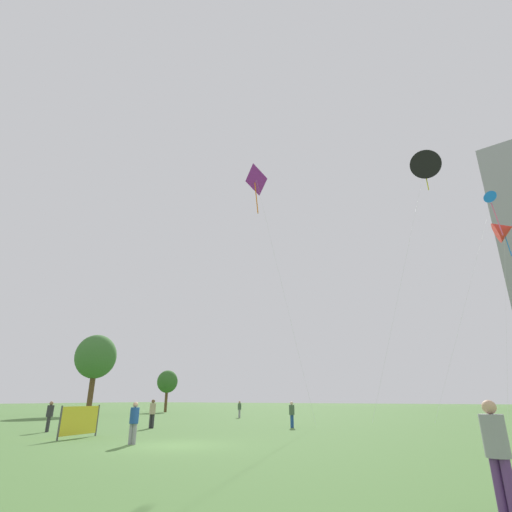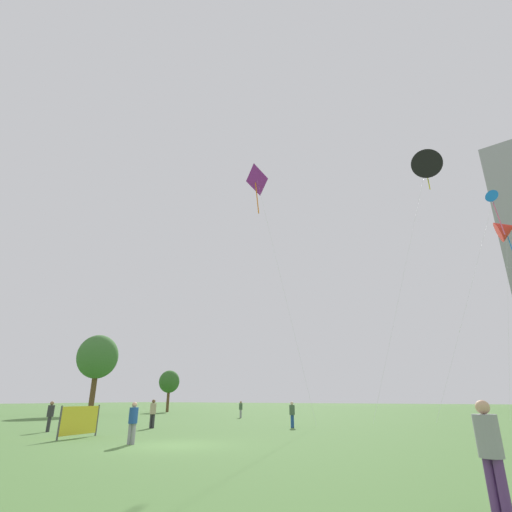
# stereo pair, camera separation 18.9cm
# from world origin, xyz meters

# --- Properties ---
(ground) EXTENTS (280.00, 280.00, 0.00)m
(ground) POSITION_xyz_m (0.00, 0.00, 0.00)
(ground) COLOR #4C7538
(person_standing_0) EXTENTS (0.40, 0.40, 1.80)m
(person_standing_0) POSITION_xyz_m (11.58, -5.22, 1.04)
(person_standing_0) COLOR #593372
(person_standing_0) RESTS_ON ground
(person_standing_1) EXTENTS (0.37, 0.37, 1.68)m
(person_standing_1) POSITION_xyz_m (-1.77, -0.58, 0.97)
(person_standing_1) COLOR gray
(person_standing_1) RESTS_ON ground
(person_standing_3) EXTENTS (0.35, 0.35, 1.56)m
(person_standing_3) POSITION_xyz_m (-10.24, 21.79, 0.90)
(person_standing_3) COLOR gray
(person_standing_3) RESTS_ON ground
(person_standing_4) EXTENTS (0.39, 0.39, 1.75)m
(person_standing_4) POSITION_xyz_m (-7.73, 6.83, 1.01)
(person_standing_4) COLOR #2D2D33
(person_standing_4) RESTS_ON ground
(person_standing_5) EXTENTS (0.36, 0.36, 1.62)m
(person_standing_5) POSITION_xyz_m (-0.00, 11.81, 0.93)
(person_standing_5) COLOR #1E478C
(person_standing_5) RESTS_ON ground
(person_standing_6) EXTENTS (0.37, 0.37, 1.66)m
(person_standing_6) POSITION_xyz_m (-10.83, 1.66, 0.96)
(person_standing_6) COLOR #2D2D33
(person_standing_6) RESTS_ON ground
(kite_flying_0) EXTENTS (8.08, 10.28, 27.41)m
(kite_flying_0) POSITION_xyz_m (9.78, 27.26, 25.60)
(kite_flying_0) COLOR silver
(kite_flying_0) RESTS_ON ground
(kite_flying_1) EXTENTS (8.57, 7.34, 21.69)m
(kite_flying_1) POSITION_xyz_m (15.39, 28.77, 20.94)
(kite_flying_1) COLOR silver
(kite_flying_1) RESTS_ON ground
(kite_flying_2) EXTENTS (5.06, 9.66, 21.96)m
(kite_flying_2) POSITION_xyz_m (16.62, 37.15, 20.48)
(kite_flying_2) COLOR silver
(kite_flying_2) RESTS_ON ground
(kite_flying_3) EXTENTS (7.41, 4.02, 23.80)m
(kite_flying_3) POSITION_xyz_m (-5.45, 16.76, 22.72)
(kite_flying_3) COLOR silver
(kite_flying_3) RESTS_ON ground
(park_tree_0) EXTENTS (2.89, 2.89, 5.62)m
(park_tree_0) POSITION_xyz_m (-28.15, 31.07, 4.04)
(park_tree_0) COLOR brown
(park_tree_0) RESTS_ON ground
(park_tree_1) EXTENTS (4.78, 4.78, 9.16)m
(park_tree_1) POSITION_xyz_m (-29.01, 18.93, 6.52)
(park_tree_1) COLOR brown
(park_tree_1) RESTS_ON ground
(event_banner) EXTENTS (0.57, 2.60, 1.50)m
(event_banner) POSITION_xyz_m (-6.23, 0.18, 0.79)
(event_banner) COLOR #4C4C4C
(event_banner) RESTS_ON ground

